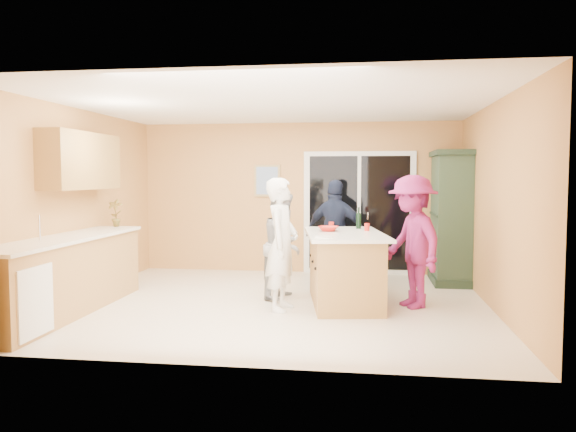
# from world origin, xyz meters

# --- Properties ---
(floor) EXTENTS (5.50, 5.50, 0.00)m
(floor) POSITION_xyz_m (0.00, 0.00, 0.00)
(floor) COLOR beige
(floor) RESTS_ON ground
(ceiling) EXTENTS (5.50, 5.00, 0.10)m
(ceiling) POSITION_xyz_m (0.00, 0.00, 2.60)
(ceiling) COLOR white
(ceiling) RESTS_ON wall_back
(wall_back) EXTENTS (5.50, 0.10, 2.60)m
(wall_back) POSITION_xyz_m (0.00, 2.50, 1.30)
(wall_back) COLOR #F1A163
(wall_back) RESTS_ON ground
(wall_front) EXTENTS (5.50, 0.10, 2.60)m
(wall_front) POSITION_xyz_m (0.00, -2.50, 1.30)
(wall_front) COLOR #F1A163
(wall_front) RESTS_ON ground
(wall_left) EXTENTS (0.10, 5.00, 2.60)m
(wall_left) POSITION_xyz_m (-2.75, 0.00, 1.30)
(wall_left) COLOR #F1A163
(wall_left) RESTS_ON ground
(wall_right) EXTENTS (0.10, 5.00, 2.60)m
(wall_right) POSITION_xyz_m (2.75, 0.00, 1.30)
(wall_right) COLOR #F1A163
(wall_right) RESTS_ON ground
(left_cabinet_run) EXTENTS (0.65, 3.05, 1.24)m
(left_cabinet_run) POSITION_xyz_m (-2.45, -1.05, 0.46)
(left_cabinet_run) COLOR #AA7A42
(left_cabinet_run) RESTS_ON floor
(upper_cabinets) EXTENTS (0.35, 1.60, 0.75)m
(upper_cabinets) POSITION_xyz_m (-2.58, -0.20, 1.88)
(upper_cabinets) COLOR #AA7A42
(upper_cabinets) RESTS_ON wall_left
(sliding_door) EXTENTS (1.90, 0.07, 2.10)m
(sliding_door) POSITION_xyz_m (1.05, 2.46, 1.05)
(sliding_door) COLOR silver
(sliding_door) RESTS_ON floor
(framed_picture) EXTENTS (0.46, 0.04, 0.56)m
(framed_picture) POSITION_xyz_m (-0.55, 2.48, 1.60)
(framed_picture) COLOR #A18650
(framed_picture) RESTS_ON wall_back
(kitchen_island) EXTENTS (1.24, 1.92, 0.94)m
(kitchen_island) POSITION_xyz_m (0.90, 0.09, 0.44)
(kitchen_island) COLOR #AA7A42
(kitchen_island) RESTS_ON floor
(green_hutch) EXTENTS (0.59, 1.13, 2.07)m
(green_hutch) POSITION_xyz_m (2.49, 1.83, 1.01)
(green_hutch) COLOR #1E3021
(green_hutch) RESTS_ON floor
(woman_white) EXTENTS (0.47, 0.65, 1.65)m
(woman_white) POSITION_xyz_m (0.14, -0.33, 0.83)
(woman_white) COLOR white
(woman_white) RESTS_ON floor
(woman_grey) EXTENTS (0.71, 0.83, 1.47)m
(woman_grey) POSITION_xyz_m (0.05, 0.35, 0.74)
(woman_grey) COLOR gray
(woman_grey) RESTS_ON floor
(woman_navy) EXTENTS (1.02, 0.62, 1.62)m
(woman_navy) POSITION_xyz_m (0.72, 1.27, 0.81)
(woman_navy) COLOR #161B32
(woman_navy) RESTS_ON floor
(woman_magenta) EXTENTS (1.05, 1.26, 1.69)m
(woman_magenta) POSITION_xyz_m (1.75, 0.04, 0.84)
(woman_magenta) COLOR #921F5D
(woman_magenta) RESTS_ON floor
(serving_bowl) EXTENTS (0.29, 0.29, 0.07)m
(serving_bowl) POSITION_xyz_m (0.67, 0.25, 0.97)
(serving_bowl) COLOR red
(serving_bowl) RESTS_ON kitchen_island
(tulip_vase) EXTENTS (0.22, 0.15, 0.40)m
(tulip_vase) POSITION_xyz_m (-2.45, 0.52, 1.14)
(tulip_vase) COLOR #AC3111
(tulip_vase) RESTS_ON left_cabinet_run
(tumbler_near) EXTENTS (0.09, 0.09, 0.10)m
(tumbler_near) POSITION_xyz_m (1.18, 0.37, 0.99)
(tumbler_near) COLOR red
(tumbler_near) RESTS_ON kitchen_island
(tumbler_far) EXTENTS (0.08, 0.08, 0.10)m
(tumbler_far) POSITION_xyz_m (0.69, 0.57, 0.99)
(tumbler_far) COLOR red
(tumbler_far) RESTS_ON kitchen_island
(wine_bottle) EXTENTS (0.07, 0.07, 0.30)m
(wine_bottle) POSITION_xyz_m (1.07, 0.67, 1.06)
(wine_bottle) COLOR black
(wine_bottle) RESTS_ON kitchen_island
(white_plate) EXTENTS (0.28, 0.28, 0.02)m
(white_plate) POSITION_xyz_m (0.66, -0.49, 0.95)
(white_plate) COLOR white
(white_plate) RESTS_ON kitchen_island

